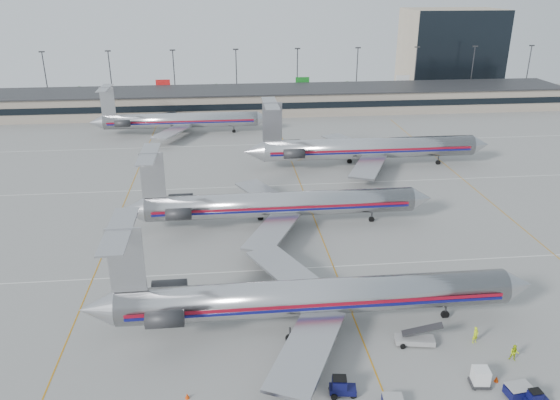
{
  "coord_description": "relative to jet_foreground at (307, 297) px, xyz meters",
  "views": [
    {
      "loc": [
        -13.2,
        -50.29,
        34.28
      ],
      "look_at": [
        -5.59,
        22.17,
        4.5
      ],
      "focal_mm": 35.0,
      "sensor_mm": 36.0,
      "label": 1
    }
  ],
  "objects": [
    {
      "name": "uld_container",
      "position": [
        14.26,
        -10.64,
        -2.7
      ],
      "size": [
        1.86,
        1.61,
        1.8
      ],
      "rotation": [
        0.0,
        0.0,
        -0.11
      ],
      "color": "#2D2D30",
      "rests_on": "ground"
    },
    {
      "name": "belt_loader",
      "position": [
        10.5,
        -4.21,
        -2.96
      ],
      "size": [
        4.72,
        2.08,
        2.43
      ],
      "rotation": [
        0.0,
        0.0,
        -0.18
      ],
      "color": "gray",
      "rests_on": "ground"
    },
    {
      "name": "cart_outer",
      "position": [
        16.95,
        -12.43,
        -2.96
      ],
      "size": [
        2.33,
        1.73,
        1.23
      ],
      "rotation": [
        0.0,
        0.0,
        0.12
      ],
      "color": "#0A0B39",
      "rests_on": "ground"
    },
    {
      "name": "ramp_worker_far",
      "position": [
        19.05,
        -7.63,
        -2.75
      ],
      "size": [
        1.05,
        0.97,
        1.72
      ],
      "primitive_type": "imported",
      "rotation": [
        0.0,
        0.0,
        -0.5
      ],
      "color": "#B3D013",
      "rests_on": "ground"
    },
    {
      "name": "cone_left",
      "position": [
        -12.0,
        -9.54,
        -3.35
      ],
      "size": [
        0.46,
        0.46,
        0.54
      ],
      "primitive_type": "cone",
      "rotation": [
        0.0,
        0.0,
        -0.2
      ],
      "color": "#DA3B07",
      "rests_on": "ground"
    },
    {
      "name": "apron_markings",
      "position": [
        5.36,
        12.35,
        -3.6
      ],
      "size": [
        160.0,
        0.15,
        0.02
      ],
      "primitive_type": "cube",
      "color": "silver",
      "rests_on": "ground"
    },
    {
      "name": "jet_foreground",
      "position": [
        0.0,
        0.0,
        0.0
      ],
      "size": [
        47.58,
        28.02,
        12.45
      ],
      "color": "#B9BABE",
      "rests_on": "ground"
    },
    {
      "name": "cone_right",
      "position": [
        16.02,
        -10.33,
        -3.32
      ],
      "size": [
        0.55,
        0.55,
        0.59
      ],
      "primitive_type": "cone",
      "rotation": [
        0.0,
        0.0,
        0.33
      ],
      "color": "#DA3B07",
      "rests_on": "ground"
    },
    {
      "name": "jet_third_row",
      "position": [
        18.91,
        50.8,
        0.22
      ],
      "size": [
        48.3,
        29.71,
        13.21
      ],
      "color": "#B9BABE",
      "rests_on": "ground"
    },
    {
      "name": "distant_building",
      "position": [
        67.36,
        130.35,
        8.89
      ],
      "size": [
        30.0,
        20.0,
        25.0
      ],
      "primitive_type": "cube",
      "color": "tan",
      "rests_on": "ground"
    },
    {
      "name": "terminal",
      "position": [
        5.36,
        100.33,
        -0.46
      ],
      "size": [
        162.0,
        17.0,
        6.25
      ],
      "color": "gray",
      "rests_on": "ground"
    },
    {
      "name": "jet_second_row",
      "position": [
        -0.89,
        25.48,
        -0.12
      ],
      "size": [
        45.95,
        27.05,
        12.03
      ],
      "color": "#B9BABE",
      "rests_on": "ground"
    },
    {
      "name": "tug_center",
      "position": [
        1.51,
        -10.54,
        -2.74
      ],
      "size": [
        2.49,
        1.48,
        1.91
      ],
      "rotation": [
        0.0,
        0.0,
        -0.13
      ],
      "color": "#0A0B39",
      "rests_on": "ground"
    },
    {
      "name": "jet_back_row",
      "position": [
        -18.61,
        78.98,
        -0.29
      ],
      "size": [
        41.89,
        25.77,
        11.45
      ],
      "color": "#B9BABE",
      "rests_on": "ground"
    },
    {
      "name": "ramp_worker_near",
      "position": [
        16.54,
        -4.57,
        -2.71
      ],
      "size": [
        0.77,
        0.63,
        1.81
      ],
      "primitive_type": "imported",
      "rotation": [
        0.0,
        0.0,
        0.35
      ],
      "color": "#CAEB16",
      "rests_on": "ground"
    },
    {
      "name": "tug_right",
      "position": [
        17.92,
        -13.53,
        -2.89
      ],
      "size": [
        2.02,
        1.14,
        1.59
      ],
      "rotation": [
        0.0,
        0.0,
        0.09
      ],
      "color": "#0A0B39",
      "rests_on": "ground"
    },
    {
      "name": "ground",
      "position": [
        5.36,
        2.35,
        -3.61
      ],
      "size": [
        260.0,
        260.0,
        0.0
      ],
      "primitive_type": "plane",
      "color": "gray",
      "rests_on": "ground"
    },
    {
      "name": "light_mast_row",
      "position": [
        5.36,
        114.35,
        4.97
      ],
      "size": [
        163.6,
        0.4,
        15.28
      ],
      "color": "#38383D",
      "rests_on": "ground"
    }
  ]
}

